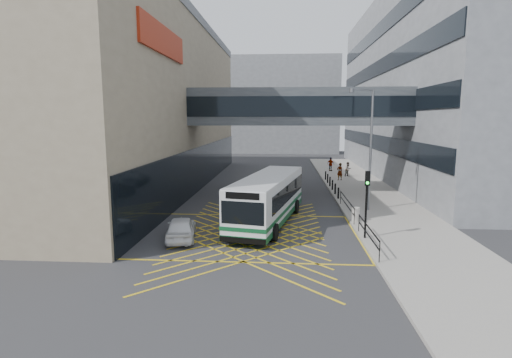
% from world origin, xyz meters
% --- Properties ---
extents(ground, '(120.00, 120.00, 0.00)m').
position_xyz_m(ground, '(0.00, 0.00, 0.00)').
color(ground, '#333335').
extents(building_whsmith, '(24.17, 42.00, 16.00)m').
position_xyz_m(building_whsmith, '(-17.98, 16.00, 8.00)').
color(building_whsmith, gray).
rests_on(building_whsmith, ground).
extents(building_right, '(24.09, 44.00, 20.00)m').
position_xyz_m(building_right, '(23.98, 24.00, 10.00)').
color(building_right, gray).
rests_on(building_right, ground).
extents(building_far, '(28.00, 16.00, 18.00)m').
position_xyz_m(building_far, '(-2.00, 60.00, 9.00)').
color(building_far, gray).
rests_on(building_far, ground).
extents(skybridge, '(20.00, 4.10, 3.00)m').
position_xyz_m(skybridge, '(3.00, 12.00, 7.50)').
color(skybridge, '#43484D').
rests_on(skybridge, ground).
extents(pavement, '(6.00, 54.00, 0.16)m').
position_xyz_m(pavement, '(9.00, 15.00, 0.08)').
color(pavement, gray).
rests_on(pavement, ground).
extents(box_junction, '(12.00, 9.00, 0.01)m').
position_xyz_m(box_junction, '(0.00, 0.00, 0.00)').
color(box_junction, gold).
rests_on(box_junction, ground).
extents(bus, '(4.62, 11.08, 3.03)m').
position_xyz_m(bus, '(0.90, 2.62, 1.62)').
color(bus, silver).
rests_on(bus, ground).
extents(car_white, '(2.37, 4.33, 1.31)m').
position_xyz_m(car_white, '(-3.74, -1.21, 0.65)').
color(car_white, white).
rests_on(car_white, ground).
extents(car_dark, '(3.44, 5.07, 1.48)m').
position_xyz_m(car_dark, '(0.60, 9.08, 0.74)').
color(car_dark, black).
rests_on(car_dark, ground).
extents(car_silver, '(2.29, 4.69, 1.41)m').
position_xyz_m(car_silver, '(1.13, 16.39, 0.71)').
color(car_silver, gray).
rests_on(car_silver, ground).
extents(traffic_light, '(0.28, 0.43, 3.69)m').
position_xyz_m(traffic_light, '(6.24, -0.87, 2.56)').
color(traffic_light, black).
rests_on(traffic_light, pavement).
extents(street_lamp, '(1.85, 0.90, 8.38)m').
position_xyz_m(street_lamp, '(7.65, 6.01, 4.93)').
color(street_lamp, slate).
rests_on(street_lamp, pavement).
extents(litter_bin, '(0.51, 0.51, 0.88)m').
position_xyz_m(litter_bin, '(6.36, 2.80, 0.60)').
color(litter_bin, '#ADA89E').
rests_on(litter_bin, pavement).
extents(kerb_railings, '(0.05, 12.54, 1.00)m').
position_xyz_m(kerb_railings, '(6.15, 1.78, 0.88)').
color(kerb_railings, black).
rests_on(kerb_railings, pavement).
extents(bollards, '(0.14, 10.14, 0.90)m').
position_xyz_m(bollards, '(6.25, 15.00, 0.61)').
color(bollards, black).
rests_on(bollards, pavement).
extents(pedestrian_a, '(0.87, 0.77, 1.80)m').
position_xyz_m(pedestrian_a, '(7.69, 19.85, 1.06)').
color(pedestrian_a, gray).
rests_on(pedestrian_a, pavement).
extents(pedestrian_b, '(0.89, 0.80, 1.59)m').
position_xyz_m(pedestrian_b, '(8.99, 22.68, 0.95)').
color(pedestrian_b, gray).
rests_on(pedestrian_b, pavement).
extents(pedestrian_c, '(1.07, 0.99, 1.68)m').
position_xyz_m(pedestrian_c, '(7.59, 27.22, 1.00)').
color(pedestrian_c, gray).
rests_on(pedestrian_c, pavement).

